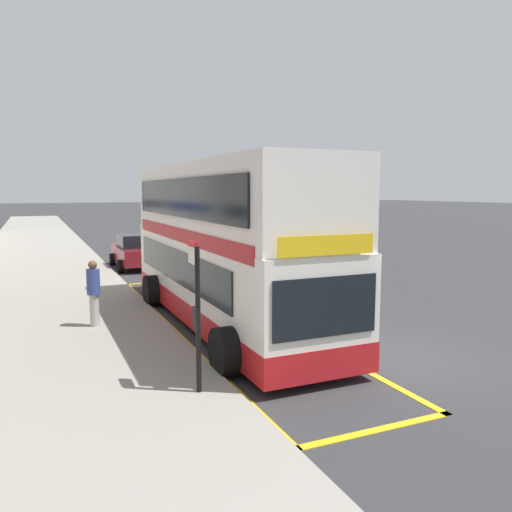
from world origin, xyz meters
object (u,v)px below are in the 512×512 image
object	(u,v)px
double_decker_bus	(223,250)
bus_stop_sign	(197,304)
pedestrian_waiting_near_sign	(94,291)
parked_car_maroon_kerbside	(136,251)

from	to	relation	value
double_decker_bus	bus_stop_sign	world-z (taller)	double_decker_bus
double_decker_bus	bus_stop_sign	distance (m)	5.13
double_decker_bus	pedestrian_waiting_near_sign	size ratio (longest dim) A/B	6.14
double_decker_bus	bus_stop_sign	size ratio (longest dim) A/B	4.02
double_decker_bus	parked_car_maroon_kerbside	xyz separation A→B (m)	(-0.29, 11.39, -1.26)
double_decker_bus	bus_stop_sign	bearing A→B (deg)	-115.41
bus_stop_sign	parked_car_maroon_kerbside	bearing A→B (deg)	83.21
double_decker_bus	pedestrian_waiting_near_sign	bearing A→B (deg)	169.47
double_decker_bus	pedestrian_waiting_near_sign	xyz separation A→B (m)	(-3.38, 0.63, -0.97)
double_decker_bus	parked_car_maroon_kerbside	size ratio (longest dim) A/B	2.55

